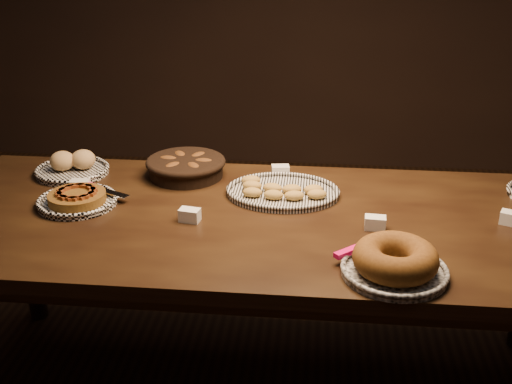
# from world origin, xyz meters

# --- Properties ---
(buffet_table) EXTENTS (2.40, 1.00, 0.75)m
(buffet_table) POSITION_xyz_m (0.00, 0.00, 0.68)
(buffet_table) COLOR black
(buffet_table) RESTS_ON ground
(apple_tart_plate) EXTENTS (0.33, 0.30, 0.06)m
(apple_tart_plate) POSITION_xyz_m (-0.68, 0.03, 0.77)
(apple_tart_plate) COLOR white
(apple_tart_plate) RESTS_ON buffet_table
(madeleine_platter) EXTENTS (0.42, 0.34, 0.05)m
(madeleine_platter) POSITION_xyz_m (0.06, 0.19, 0.77)
(madeleine_platter) COLOR black
(madeleine_platter) RESTS_ON buffet_table
(bundt_cake_plate) EXTENTS (0.34, 0.39, 0.10)m
(bundt_cake_plate) POSITION_xyz_m (0.42, -0.36, 0.79)
(bundt_cake_plate) COLOR black
(bundt_cake_plate) RESTS_ON buffet_table
(croissant_basket) EXTENTS (0.37, 0.37, 0.08)m
(croissant_basket) POSITION_xyz_m (-0.34, 0.34, 0.80)
(croissant_basket) COLOR black
(croissant_basket) RESTS_ON buffet_table
(bread_roll_plate) EXTENTS (0.30, 0.30, 0.09)m
(bread_roll_plate) POSITION_xyz_m (-0.81, 0.33, 0.78)
(bread_roll_plate) COLOR white
(bread_roll_plate) RESTS_ON buffet_table
(tent_cards) EXTENTS (1.64, 0.50, 0.04)m
(tent_cards) POSITION_xyz_m (0.06, 0.09, 0.77)
(tent_cards) COLOR white
(tent_cards) RESTS_ON buffet_table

